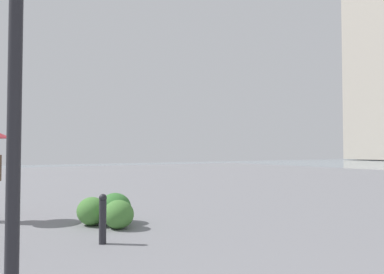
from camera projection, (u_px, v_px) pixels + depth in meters
name	position (u px, v px, depth m)	size (l,w,h in m)	color
lamppost	(15.00, 54.00, 3.84)	(0.98, 0.28, 3.78)	#232328
bollard_mid	(103.00, 218.00, 6.12)	(0.13, 0.13, 0.82)	#232328
shrub_low	(92.00, 211.00, 7.66)	(0.68, 0.61, 0.57)	#477F38
shrub_round	(119.00, 214.00, 7.31)	(0.66, 0.59, 0.56)	#477F38
shrub_wide	(115.00, 208.00, 7.87)	(0.75, 0.67, 0.63)	#387533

